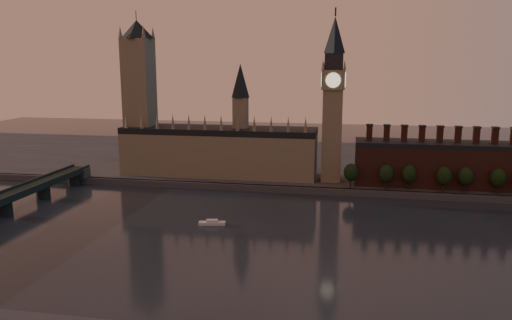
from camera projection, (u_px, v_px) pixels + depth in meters
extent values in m
plane|color=black|center=(298.00, 246.00, 216.29)|extent=(900.00, 900.00, 0.00)
cube|color=#46464B|center=(313.00, 191.00, 302.77)|extent=(900.00, 4.00, 4.00)
cube|color=#46464B|center=(321.00, 162.00, 389.64)|extent=(900.00, 180.00, 4.00)
cube|color=#7A6E57|center=(219.00, 154.00, 335.40)|extent=(130.00, 30.00, 28.00)
cube|color=black|center=(219.00, 130.00, 332.33)|extent=(130.00, 30.00, 4.00)
cube|color=#7A6E57|center=(241.00, 116.00, 327.75)|extent=(9.00, 9.00, 24.00)
cone|color=black|center=(240.00, 81.00, 323.34)|extent=(12.00, 12.00, 22.00)
cone|color=#7A6E57|center=(126.00, 120.00, 327.98)|extent=(2.60, 2.60, 10.00)
cone|color=#7A6E57|center=(142.00, 121.00, 326.07)|extent=(2.60, 2.60, 10.00)
cone|color=#7A6E57|center=(157.00, 121.00, 324.16)|extent=(2.60, 2.60, 10.00)
cone|color=#7A6E57|center=(173.00, 122.00, 322.25)|extent=(2.60, 2.60, 10.00)
cone|color=#7A6E57|center=(189.00, 122.00, 320.34)|extent=(2.60, 2.60, 10.00)
cone|color=#7A6E57|center=(205.00, 122.00, 318.44)|extent=(2.60, 2.60, 10.00)
cone|color=#7A6E57|center=(221.00, 123.00, 316.53)|extent=(2.60, 2.60, 10.00)
cone|color=#7A6E57|center=(238.00, 123.00, 314.62)|extent=(2.60, 2.60, 10.00)
cone|color=#7A6E57|center=(254.00, 123.00, 312.71)|extent=(2.60, 2.60, 10.00)
cone|color=#7A6E57|center=(271.00, 124.00, 310.80)|extent=(2.60, 2.60, 10.00)
cone|color=#7A6E57|center=(288.00, 124.00, 308.89)|extent=(2.60, 2.60, 10.00)
cone|color=#7A6E57|center=(306.00, 124.00, 306.98)|extent=(2.60, 2.60, 10.00)
cube|color=#7A6E57|center=(140.00, 107.00, 339.25)|extent=(18.00, 18.00, 90.00)
cone|color=black|center=(137.00, 29.00, 329.47)|extent=(24.00, 24.00, 12.00)
cylinder|color=#232326|center=(136.00, 20.00, 328.32)|extent=(0.50, 0.50, 12.00)
cone|color=#7A6E57|center=(120.00, 32.00, 323.56)|extent=(3.00, 3.00, 8.00)
cone|color=#7A6E57|center=(143.00, 32.00, 320.71)|extent=(3.00, 3.00, 8.00)
cone|color=#7A6E57|center=(131.00, 33.00, 339.00)|extent=(3.00, 3.00, 8.00)
cone|color=#7A6E57|center=(153.00, 33.00, 336.15)|extent=(3.00, 3.00, 8.00)
cube|color=#7A6E57|center=(332.00, 136.00, 314.35)|extent=(12.00, 12.00, 58.00)
cube|color=#7A6E57|center=(334.00, 80.00, 307.64)|extent=(14.00, 14.00, 12.00)
cube|color=#232326|center=(334.00, 62.00, 305.53)|extent=(11.00, 11.00, 10.00)
cone|color=black|center=(335.00, 35.00, 302.46)|extent=(13.00, 13.00, 22.00)
cylinder|color=#232326|center=(336.00, 12.00, 299.88)|extent=(1.00, 1.00, 5.00)
cylinder|color=beige|center=(333.00, 80.00, 300.69)|extent=(9.00, 0.50, 9.00)
cylinder|color=beige|center=(334.00, 79.00, 314.59)|extent=(9.00, 0.50, 9.00)
cylinder|color=beige|center=(322.00, 80.00, 308.92)|extent=(0.50, 9.00, 9.00)
cylinder|color=beige|center=(345.00, 80.00, 306.36)|extent=(0.50, 9.00, 9.00)
cone|color=#7A6E57|center=(323.00, 65.00, 300.80)|extent=(2.00, 2.00, 6.00)
cone|color=#7A6E57|center=(345.00, 65.00, 298.48)|extent=(2.00, 2.00, 6.00)
cone|color=#7A6E57|center=(324.00, 65.00, 313.35)|extent=(2.00, 2.00, 6.00)
cone|color=#7A6E57|center=(345.00, 65.00, 311.03)|extent=(2.00, 2.00, 6.00)
cube|color=#52271F|center=(446.00, 166.00, 305.15)|extent=(110.00, 25.00, 24.00)
cube|color=black|center=(448.00, 145.00, 302.56)|extent=(110.00, 25.00, 3.00)
cube|color=#52271F|center=(369.00, 133.00, 309.78)|extent=(3.50, 3.50, 9.00)
cube|color=#232326|center=(370.00, 125.00, 308.82)|extent=(4.20, 4.20, 1.00)
cube|color=#52271F|center=(387.00, 133.00, 307.92)|extent=(3.50, 3.50, 9.00)
cube|color=#232326|center=(387.00, 125.00, 306.96)|extent=(4.20, 4.20, 1.00)
cube|color=#52271F|center=(404.00, 134.00, 306.06)|extent=(3.50, 3.50, 9.00)
cube|color=#232326|center=(405.00, 126.00, 305.10)|extent=(4.20, 4.20, 1.00)
cube|color=#52271F|center=(422.00, 134.00, 304.20)|extent=(3.50, 3.50, 9.00)
cube|color=#232326|center=(422.00, 126.00, 303.24)|extent=(4.20, 4.20, 1.00)
cube|color=#52271F|center=(440.00, 135.00, 302.34)|extent=(3.50, 3.50, 9.00)
cube|color=#232326|center=(440.00, 126.00, 301.38)|extent=(4.20, 4.20, 1.00)
cube|color=#52271F|center=(458.00, 135.00, 300.48)|extent=(3.50, 3.50, 9.00)
cube|color=#232326|center=(459.00, 127.00, 299.52)|extent=(4.20, 4.20, 1.00)
cube|color=#52271F|center=(476.00, 135.00, 298.62)|extent=(3.50, 3.50, 9.00)
cube|color=#232326|center=(477.00, 127.00, 297.66)|extent=(4.20, 4.20, 1.00)
cube|color=#52271F|center=(495.00, 136.00, 296.76)|extent=(3.50, 3.50, 9.00)
cube|color=#232326|center=(496.00, 128.00, 295.80)|extent=(4.20, 4.20, 1.00)
cylinder|color=black|center=(350.00, 183.00, 301.28)|extent=(0.80, 0.80, 6.00)
ellipsoid|color=black|center=(351.00, 172.00, 300.03)|extent=(8.60, 8.60, 10.75)
cylinder|color=black|center=(386.00, 184.00, 297.60)|extent=(0.80, 0.80, 6.00)
ellipsoid|color=black|center=(386.00, 174.00, 296.36)|extent=(8.60, 8.60, 10.75)
cylinder|color=black|center=(408.00, 185.00, 296.89)|extent=(0.80, 0.80, 6.00)
ellipsoid|color=black|center=(409.00, 174.00, 295.64)|extent=(8.60, 8.60, 10.75)
cylinder|color=black|center=(443.00, 187.00, 291.77)|extent=(0.80, 0.80, 6.00)
ellipsoid|color=black|center=(444.00, 176.00, 290.53)|extent=(8.60, 8.60, 10.75)
cylinder|color=black|center=(465.00, 187.00, 290.44)|extent=(0.80, 0.80, 6.00)
ellipsoid|color=black|center=(466.00, 176.00, 289.20)|extent=(8.60, 8.60, 10.75)
cylinder|color=black|center=(497.00, 189.00, 286.98)|extent=(0.80, 0.80, 6.00)
ellipsoid|color=black|center=(498.00, 178.00, 285.74)|extent=(8.60, 8.60, 10.75)
cube|color=#46464B|center=(78.00, 173.00, 329.40)|extent=(14.00, 8.00, 6.00)
cylinder|color=#232326|center=(4.00, 208.00, 259.54)|extent=(8.00, 8.00, 7.75)
cylinder|color=#232326|center=(43.00, 192.00, 292.36)|extent=(8.00, 8.00, 7.75)
cylinder|color=#232326|center=(74.00, 179.00, 325.18)|extent=(8.00, 8.00, 7.75)
cube|color=silver|center=(212.00, 223.00, 245.17)|extent=(13.45, 5.89, 1.49)
cube|color=silver|center=(212.00, 221.00, 244.92)|extent=(5.97, 3.70, 1.12)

